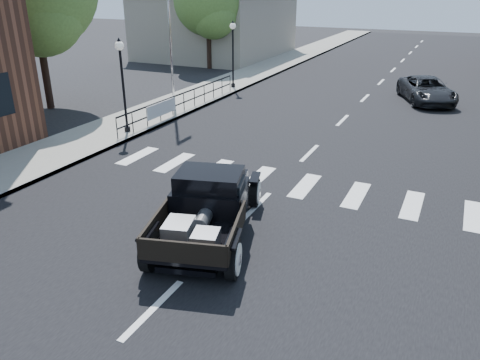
% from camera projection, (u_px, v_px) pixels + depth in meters
% --- Properties ---
extents(ground, '(120.00, 120.00, 0.00)m').
position_uv_depth(ground, '(224.00, 239.00, 11.59)').
color(ground, black).
rests_on(ground, ground).
extents(road, '(14.00, 80.00, 0.02)m').
position_uv_depth(road, '(357.00, 106.00, 24.07)').
color(road, black).
rests_on(road, ground).
extents(road_markings, '(12.00, 60.00, 0.06)m').
position_uv_depth(road_markings, '(331.00, 132.00, 19.91)').
color(road_markings, silver).
rests_on(road_markings, ground).
extents(sidewalk_left, '(3.00, 80.00, 0.15)m').
position_uv_depth(sidewalk_left, '(212.00, 90.00, 27.40)').
color(sidewalk_left, gray).
rests_on(sidewalk_left, ground).
extents(low_building_left, '(10.00, 12.00, 5.00)m').
position_uv_depth(low_building_left, '(217.00, 26.00, 39.84)').
color(low_building_left, '#9E9584').
rests_on(low_building_left, ground).
extents(railing, '(0.08, 10.00, 1.00)m').
position_uv_depth(railing, '(184.00, 100.00, 22.54)').
color(railing, black).
rests_on(railing, sidewalk_left).
extents(banner, '(0.04, 2.20, 0.60)m').
position_uv_depth(banner, '(162.00, 114.00, 20.92)').
color(banner, silver).
rests_on(banner, sidewalk_left).
extents(lamp_post_b, '(0.36, 0.36, 3.77)m').
position_uv_depth(lamp_post_b, '(123.00, 86.00, 18.79)').
color(lamp_post_b, black).
rests_on(lamp_post_b, sidewalk_left).
extents(lamp_post_c, '(0.36, 0.36, 3.77)m').
position_uv_depth(lamp_post_c, '(233.00, 55.00, 27.11)').
color(lamp_post_c, black).
rests_on(lamp_post_c, sidewalk_left).
extents(big_tree_near, '(6.00, 6.00, 8.81)m').
position_uv_depth(big_tree_near, '(36.00, 17.00, 22.06)').
color(big_tree_near, '#496D2F').
rests_on(big_tree_near, ground).
extents(big_tree_far, '(4.87, 4.87, 7.15)m').
position_uv_depth(big_tree_far, '(208.00, 18.00, 33.44)').
color(big_tree_far, '#496D2F').
rests_on(big_tree_far, ground).
extents(hotrod_pickup, '(3.50, 5.30, 1.69)m').
position_uv_depth(hotrod_pickup, '(208.00, 205.00, 11.45)').
color(hotrod_pickup, black).
rests_on(hotrod_pickup, ground).
extents(second_car, '(3.72, 5.10, 1.29)m').
position_uv_depth(second_car, '(427.00, 90.00, 24.70)').
color(second_car, black).
rests_on(second_car, ground).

